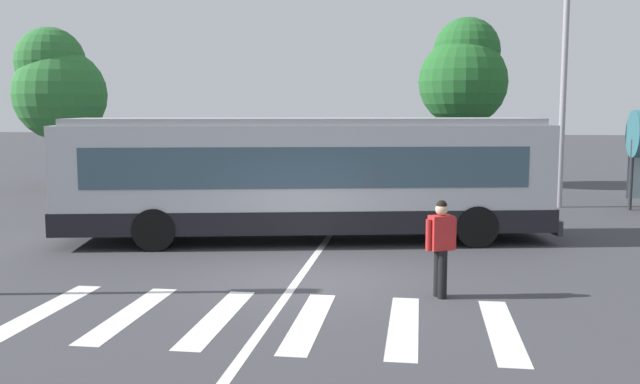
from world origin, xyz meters
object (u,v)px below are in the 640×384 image
object	(u,v)px
parked_car_black	(425,172)
city_transit_bus	(306,177)
background_tree_left	(57,85)
twin_arm_street_lamp	(566,27)
parked_car_blue	(290,172)
background_tree_right	(464,73)
parked_car_silver	(359,171)
pedestrian_crossing_street	(441,243)

from	to	relation	value
parked_car_black	city_transit_bus	bearing A→B (deg)	-105.20
background_tree_left	twin_arm_street_lamp	bearing A→B (deg)	-10.02
parked_car_blue	background_tree_left	distance (m)	10.52
background_tree_right	city_transit_bus	bearing A→B (deg)	-109.06
twin_arm_street_lamp	background_tree_left	bearing A→B (deg)	169.98
parked_car_blue	background_tree_left	xyz separation A→B (m)	(-9.92, 0.10, 3.51)
parked_car_black	background_tree_right	distance (m)	4.86
background_tree_left	background_tree_right	size ratio (longest dim) A/B	0.94
parked_car_blue	background_tree_right	size ratio (longest dim) A/B	0.64
parked_car_blue	twin_arm_street_lamp	distance (m)	11.61
parked_car_black	twin_arm_street_lamp	size ratio (longest dim) A/B	0.47
parked_car_silver	background_tree_left	xyz separation A→B (m)	(-12.63, -0.60, 3.51)
parked_car_silver	background_tree_left	bearing A→B (deg)	-177.27
pedestrian_crossing_street	parked_car_black	distance (m)	16.09
city_transit_bus	parked_car_black	xyz separation A→B (m)	(3.01, 11.07, -0.82)
parked_car_black	twin_arm_street_lamp	bearing A→B (deg)	-41.95
pedestrian_crossing_street	background_tree_left	bearing A→B (deg)	134.82
parked_car_silver	background_tree_right	xyz separation A→B (m)	(4.24, 2.13, 4.02)
city_transit_bus	background_tree_left	size ratio (longest dim) A/B	1.85
pedestrian_crossing_street	parked_car_black	xyz separation A→B (m)	(-0.19, 16.09, -0.20)
parked_car_silver	background_tree_right	size ratio (longest dim) A/B	0.64
city_transit_bus	twin_arm_street_lamp	distance (m)	11.17
pedestrian_crossing_street	twin_arm_street_lamp	world-z (taller)	twin_arm_street_lamp
pedestrian_crossing_street	parked_car_silver	distance (m)	16.42
pedestrian_crossing_street	background_tree_right	size ratio (longest dim) A/B	0.24
background_tree_right	parked_car_blue	bearing A→B (deg)	-157.83
parked_car_silver	background_tree_left	distance (m)	13.12
pedestrian_crossing_street	parked_car_blue	distance (m)	16.44
parked_car_blue	background_tree_left	world-z (taller)	background_tree_left
parked_car_blue	parked_car_black	xyz separation A→B (m)	(5.37, 0.61, 0.00)
background_tree_right	parked_car_silver	bearing A→B (deg)	-153.31
parked_car_black	background_tree_right	bearing A→B (deg)	54.46
twin_arm_street_lamp	parked_car_black	bearing A→B (deg)	138.05
pedestrian_crossing_street	parked_car_black	size ratio (longest dim) A/B	0.37
city_transit_bus	background_tree_right	bearing A→B (deg)	70.94
parked_car_blue	background_tree_right	xyz separation A→B (m)	(6.95, 2.83, 4.02)
parked_car_black	background_tree_left	xyz separation A→B (m)	(-15.29, -0.51, 3.51)
parked_car_silver	twin_arm_street_lamp	world-z (taller)	twin_arm_street_lamp
pedestrian_crossing_street	parked_car_silver	xyz separation A→B (m)	(-2.84, 16.18, -0.20)
city_transit_bus	twin_arm_street_lamp	world-z (taller)	twin_arm_street_lamp
city_transit_bus	parked_car_black	size ratio (longest dim) A/B	2.69
parked_car_blue	twin_arm_street_lamp	size ratio (longest dim) A/B	0.47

